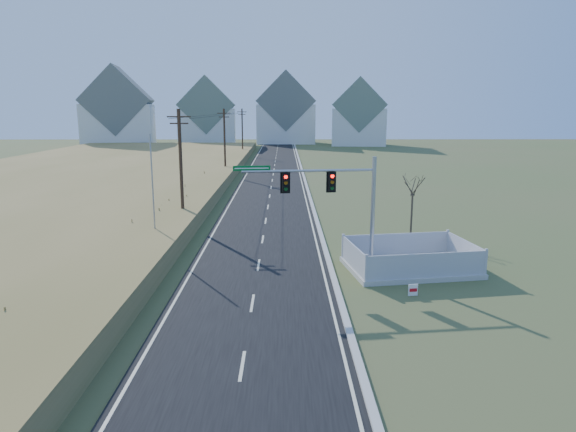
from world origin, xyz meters
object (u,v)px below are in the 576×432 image
Objects in this scene: fence_enclosure at (410,265)px; bare_tree at (413,184)px; traffic_signal_mast at (341,200)px; flagpole at (154,203)px; open_sign at (413,290)px.

bare_tree is at bearing 67.09° from fence_enclosure.
traffic_signal_mast is 1.08× the size of flagpole.
open_sign is 17.59m from flagpole.
fence_enclosure is 4.26m from open_sign.
traffic_signal_mast is at bearing 169.06° from fence_enclosure.
fence_enclosure is 16.63m from flagpole.
fence_enclosure is 1.02× the size of flagpole.
open_sign is at bearing -31.57° from flagpole.
traffic_signal_mast reaches higher than open_sign.
flagpole is (-14.81, 9.10, 2.66)m from open_sign.
fence_enclosure is at bearing -104.02° from bare_tree.
traffic_signal_mast is at bearing 118.59° from open_sign.
traffic_signal_mast is 13.71× the size of open_sign.
flagpole reaches higher than open_sign.
traffic_signal_mast reaches higher than bare_tree.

